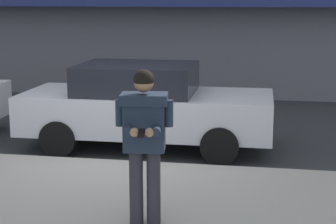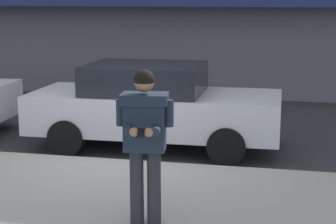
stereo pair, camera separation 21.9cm
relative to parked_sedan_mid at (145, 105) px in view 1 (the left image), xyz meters
name	(u,v)px [view 1 (the left image)]	position (x,y,z in m)	size (l,w,h in m)	color
ground_plane	(114,164)	(-0.28, -1.15, -0.79)	(80.00, 80.00, 0.00)	#2B2D30
curb_paint_line	(174,166)	(0.72, -1.10, -0.79)	(28.00, 0.12, 0.01)	silver
parked_sedan_mid	(145,105)	(0.00, 0.00, 0.00)	(4.52, 1.97, 1.54)	silver
man_texting_on_phone	(144,131)	(0.85, -3.82, 0.46)	(0.65, 0.61, 1.81)	#23232B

